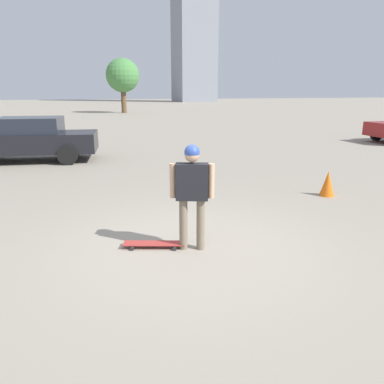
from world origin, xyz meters
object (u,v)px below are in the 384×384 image
Objects in this scene: car_parked_near at (28,139)px; traffic_cone at (328,184)px; person at (192,186)px; skateboard at (154,244)px.

car_parked_near reaches higher than traffic_cone.
skateboard is (0.22, 0.54, -0.92)m from person.
car_parked_near is at bearing -55.60° from skateboard.
traffic_cone is (1.65, -4.42, 0.23)m from skateboard.
person is at bearing 117.16° from car_parked_near.
person is 1.09m from skateboard.
person reaches higher than skateboard.
car_parked_near is (8.74, 2.95, -0.21)m from person.
traffic_cone is at bearing 143.36° from car_parked_near.
skateboard is 4.73m from traffic_cone.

